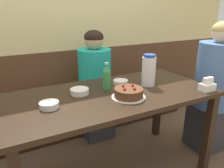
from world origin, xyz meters
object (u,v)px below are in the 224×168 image
Objects in this scene: person_grey_tee at (214,90)px; bench_seat at (78,111)px; birthday_cake at (129,93)px; bowl_soup_white at (80,91)px; glass_water_tall at (149,70)px; soju_bottle at (107,77)px; napkin_holder at (207,86)px; bowl_side_dish at (121,82)px; bowl_rice_small at (49,105)px; water_pitcher at (149,70)px; person_dark_striped at (95,88)px.

bench_seat is at bearing -41.63° from person_grey_tee.
bench_seat is 1.11m from birthday_cake.
bowl_soup_white is 1.59× the size of glass_water_tall.
napkin_holder is (0.66, -0.39, -0.06)m from soju_bottle.
soju_bottle is 0.17× the size of person_grey_tee.
bench_seat is 21.93× the size of bowl_side_dish.
glass_water_tall reaches higher than bench_seat.
bench_seat is at bearing 61.55° from bowl_rice_small.
bowl_rice_small is at bearing -163.14° from bowl_side_dish.
water_pitcher is 1.20× the size of soju_bottle.
birthday_cake reaches higher than bowl_soup_white.
person_grey_tee reaches higher than bowl_rice_small.
water_pitcher reaches higher than bowl_soup_white.
person_grey_tee is at bearing -8.55° from water_pitcher.
bench_seat is 31.54× the size of glass_water_tall.
soju_bottle is 1.93× the size of napkin_holder.
bowl_soup_white is at bearing 179.94° from soju_bottle.
bowl_rice_small is at bearing 167.55° from napkin_holder.
napkin_holder is at bearing -43.98° from water_pitcher.
birthday_cake is 0.54m from bowl_rice_small.
person_dark_striped is (0.36, 0.54, -0.21)m from bowl_soup_white.
water_pitcher is 0.75m from person_grey_tee.
person_dark_striped is (-0.53, 0.93, -0.23)m from napkin_holder.
bowl_soup_white is 0.11× the size of person_grey_tee.
person_grey_tee reaches higher than birthday_cake.
soju_bottle is (-0.34, 0.07, -0.02)m from water_pitcher.
water_pitcher is 0.46m from napkin_holder.
napkin_holder reaches higher than bowl_side_dish.
glass_water_tall is at bearing -46.64° from bench_seat.
bowl_side_dish reaches higher than bench_seat.
soju_bottle is 1.57× the size of bowl_soup_white.
bowl_soup_white is at bearing 156.44° from napkin_holder.
bowl_rice_small is (-1.14, 0.25, -0.02)m from napkin_holder.
birthday_cake is at bearing -151.97° from water_pitcher.
napkin_holder is at bearing 29.20° from person_grey_tee.
napkin_holder is at bearing -30.27° from soju_bottle.
bowl_rice_small is 0.11× the size of person_dark_striped.
napkin_holder is at bearing -59.53° from bench_seat.
bowl_soup_white is 0.28m from bowl_rice_small.
person_grey_tee is (1.26, -0.18, -0.15)m from bowl_soup_white.
bowl_rice_small is 1.43× the size of glass_water_tall.
soju_bottle is 0.24m from bowl_soup_white.
bowl_rice_small is (-0.25, -0.14, -0.00)m from bowl_soup_white.
birthday_cake reaches higher than bowl_rice_small.
glass_water_tall is at bearing -35.28° from person_grey_tee.
person_dark_striped reaches higher than soju_bottle.
person_dark_striped is at bearing 76.36° from soju_bottle.
bench_seat is at bearing 90.08° from soju_bottle.
bench_seat is 0.39m from person_dark_striped.
soju_bottle is at bearing -9.82° from person_grey_tee.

